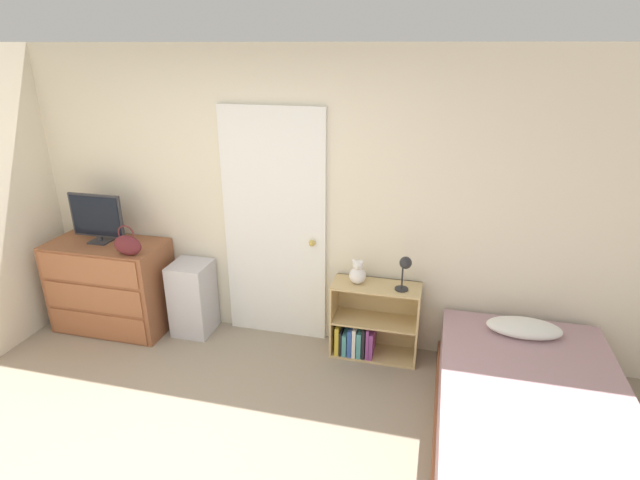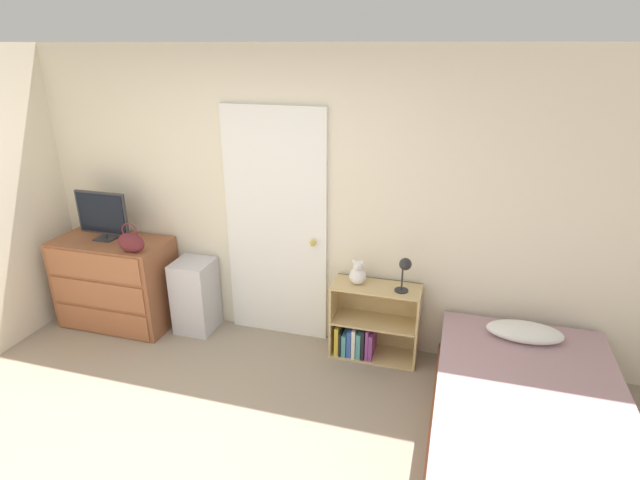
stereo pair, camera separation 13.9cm
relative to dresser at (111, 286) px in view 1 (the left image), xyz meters
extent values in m
cube|color=beige|center=(1.49, 0.32, 0.85)|extent=(10.00, 0.06, 2.55)
cube|color=white|center=(1.54, 0.27, 0.62)|extent=(0.92, 0.04, 2.08)
sphere|color=gold|center=(1.89, 0.22, 0.52)|extent=(0.06, 0.06, 0.06)
cube|color=brown|center=(0.00, 0.00, 0.00)|extent=(1.05, 0.53, 0.85)
cube|color=#9D5B39|center=(0.00, -0.27, -0.28)|extent=(0.97, 0.01, 0.25)
cube|color=#9D5B39|center=(0.00, -0.27, 0.00)|extent=(0.97, 0.01, 0.25)
cube|color=#9D5B39|center=(0.00, -0.27, 0.28)|extent=(0.97, 0.01, 0.25)
cube|color=#2D2D33|center=(-0.05, 0.02, 0.43)|extent=(0.18, 0.16, 0.01)
cylinder|color=#2D2D33|center=(-0.05, 0.02, 0.46)|extent=(0.04, 0.04, 0.04)
cube|color=#2D2D33|center=(-0.05, 0.02, 0.68)|extent=(0.51, 0.02, 0.40)
cube|color=black|center=(-0.05, 0.01, 0.68)|extent=(0.48, 0.01, 0.36)
ellipsoid|color=#591E23|center=(0.38, -0.18, 0.52)|extent=(0.26, 0.09, 0.18)
torus|color=#591E23|center=(0.38, -0.18, 0.62)|extent=(0.15, 0.01, 0.15)
cube|color=silver|center=(0.78, 0.10, -0.08)|extent=(0.34, 0.35, 0.69)
cube|color=tan|center=(2.11, 0.12, -0.09)|extent=(0.02, 0.30, 0.67)
cube|color=tan|center=(2.83, 0.12, -0.09)|extent=(0.02, 0.30, 0.67)
cube|color=tan|center=(2.47, 0.12, -0.42)|extent=(0.70, 0.30, 0.02)
cube|color=tan|center=(2.47, 0.12, -0.09)|extent=(0.70, 0.30, 0.02)
cube|color=tan|center=(2.47, 0.12, 0.24)|extent=(0.70, 0.30, 0.02)
cube|color=tan|center=(2.47, 0.27, -0.09)|extent=(0.74, 0.01, 0.67)
cube|color=gold|center=(2.16, 0.07, -0.28)|extent=(0.04, 0.17, 0.27)
cube|color=black|center=(2.20, 0.09, -0.30)|extent=(0.02, 0.23, 0.22)
cube|color=teal|center=(2.23, 0.07, -0.31)|extent=(0.04, 0.19, 0.21)
cube|color=#3359B2|center=(2.27, 0.09, -0.28)|extent=(0.04, 0.22, 0.25)
cube|color=white|center=(2.31, 0.09, -0.27)|extent=(0.03, 0.22, 0.27)
cube|color=teal|center=(2.36, 0.08, -0.29)|extent=(0.04, 0.20, 0.24)
cube|color=black|center=(2.39, 0.08, -0.27)|extent=(0.03, 0.21, 0.28)
cube|color=#8C3F8C|center=(2.43, 0.08, -0.27)|extent=(0.03, 0.20, 0.28)
cube|color=#8C3F8C|center=(2.46, 0.10, -0.29)|extent=(0.03, 0.25, 0.24)
sphere|color=silver|center=(2.31, 0.12, 0.32)|extent=(0.14, 0.14, 0.14)
sphere|color=silver|center=(2.31, 0.12, 0.41)|extent=(0.09, 0.09, 0.09)
sphere|color=silver|center=(2.31, 0.08, 0.40)|extent=(0.03, 0.03, 0.03)
sphere|color=silver|center=(2.27, 0.12, 0.44)|extent=(0.04, 0.04, 0.04)
sphere|color=silver|center=(2.34, 0.12, 0.44)|extent=(0.04, 0.04, 0.04)
cylinder|color=#262628|center=(2.68, 0.09, 0.25)|extent=(0.11, 0.11, 0.01)
cylinder|color=#262628|center=(2.68, 0.09, 0.36)|extent=(0.01, 0.01, 0.21)
sphere|color=#262628|center=(2.70, 0.07, 0.49)|extent=(0.10, 0.10, 0.10)
cube|color=brown|center=(3.63, -0.72, -0.37)|extent=(1.24, 1.98, 0.12)
cube|color=#B28C93|center=(3.63, -0.72, -0.14)|extent=(1.20, 1.92, 0.34)
ellipsoid|color=white|center=(3.63, -0.01, 0.08)|extent=(0.56, 0.28, 0.12)
camera|label=1|loc=(2.91, -3.59, 2.11)|focal=28.00mm
camera|label=2|loc=(3.04, -3.55, 2.11)|focal=28.00mm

